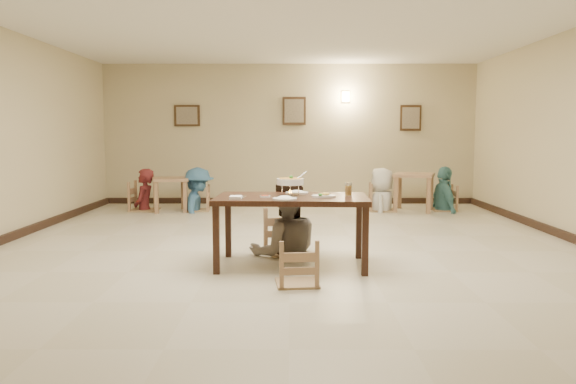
{
  "coord_description": "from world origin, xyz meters",
  "views": [
    {
      "loc": [
        0.0,
        -7.17,
        1.53
      ],
      "look_at": [
        -0.02,
        -0.35,
        0.81
      ],
      "focal_mm": 35.0,
      "sensor_mm": 36.0,
      "label": 1
    }
  ],
  "objects_px": {
    "chair_far": "(286,213)",
    "bg_diner_d": "(445,166)",
    "chair_near": "(297,241)",
    "curry_warmer": "(290,182)",
    "bg_chair_ll": "(144,183)",
    "bg_table_right": "(414,180)",
    "bg_chair_rr": "(444,187)",
    "bg_chair_rl": "(382,185)",
    "bg_diner_a": "(143,169)",
    "bg_chair_lr": "(198,187)",
    "main_table": "(292,203)",
    "drink_glass": "(348,190)",
    "bg_diner_c": "(382,168)",
    "main_diner": "(285,180)",
    "bg_table_left": "(170,184)",
    "bg_diner_b": "(197,167)"
  },
  "relations": [
    {
      "from": "main_diner",
      "to": "bg_diner_b",
      "type": "height_order",
      "value": "main_diner"
    },
    {
      "from": "drink_glass",
      "to": "bg_chair_lr",
      "type": "bearing_deg",
      "value": 118.64
    },
    {
      "from": "drink_glass",
      "to": "bg_chair_rl",
      "type": "relative_size",
      "value": 0.15
    },
    {
      "from": "bg_chair_lr",
      "to": "bg_chair_rl",
      "type": "height_order",
      "value": "bg_chair_rl"
    },
    {
      "from": "drink_glass",
      "to": "bg_diner_a",
      "type": "relative_size",
      "value": 0.09
    },
    {
      "from": "main_diner",
      "to": "bg_chair_lr",
      "type": "distance_m",
      "value": 4.38
    },
    {
      "from": "chair_far",
      "to": "bg_diner_d",
      "type": "height_order",
      "value": "bg_diner_d"
    },
    {
      "from": "main_table",
      "to": "bg_chair_rr",
      "type": "height_order",
      "value": "bg_chair_rr"
    },
    {
      "from": "chair_near",
      "to": "bg_diner_d",
      "type": "height_order",
      "value": "bg_diner_d"
    },
    {
      "from": "bg_diner_a",
      "to": "bg_diner_d",
      "type": "xyz_separation_m",
      "value": [
        5.93,
        0.03,
        0.05
      ]
    },
    {
      "from": "bg_table_right",
      "to": "bg_chair_lr",
      "type": "distance_m",
      "value": 4.25
    },
    {
      "from": "bg_chair_rl",
      "to": "bg_diner_a",
      "type": "bearing_deg",
      "value": 93.76
    },
    {
      "from": "bg_chair_ll",
      "to": "bg_chair_lr",
      "type": "xyz_separation_m",
      "value": [
        1.06,
        -0.01,
        -0.07
      ]
    },
    {
      "from": "chair_near",
      "to": "bg_chair_ll",
      "type": "distance_m",
      "value": 6.18
    },
    {
      "from": "main_diner",
      "to": "bg_diner_c",
      "type": "bearing_deg",
      "value": -124.5
    },
    {
      "from": "bg_diner_d",
      "to": "bg_table_left",
      "type": "bearing_deg",
      "value": 84.18
    },
    {
      "from": "main_table",
      "to": "bg_chair_lr",
      "type": "height_order",
      "value": "bg_chair_lr"
    },
    {
      "from": "bg_chair_rl",
      "to": "chair_near",
      "type": "bearing_deg",
      "value": 166.13
    },
    {
      "from": "main_table",
      "to": "chair_near",
      "type": "xyz_separation_m",
      "value": [
        0.05,
        -0.81,
        -0.28
      ]
    },
    {
      "from": "curry_warmer",
      "to": "bg_diner_a",
      "type": "relative_size",
      "value": 0.21
    },
    {
      "from": "curry_warmer",
      "to": "bg_table_right",
      "type": "relative_size",
      "value": 0.37
    },
    {
      "from": "main_table",
      "to": "bg_table_right",
      "type": "xyz_separation_m",
      "value": [
        2.41,
        4.59,
        -0.12
      ]
    },
    {
      "from": "curry_warmer",
      "to": "bg_table_left",
      "type": "relative_size",
      "value": 0.43
    },
    {
      "from": "drink_glass",
      "to": "chair_far",
      "type": "bearing_deg",
      "value": 138.51
    },
    {
      "from": "bg_chair_ll",
      "to": "bg_diner_d",
      "type": "height_order",
      "value": "bg_diner_d"
    },
    {
      "from": "curry_warmer",
      "to": "bg_chair_ll",
      "type": "height_order",
      "value": "bg_chair_ll"
    },
    {
      "from": "bg_table_left",
      "to": "bg_diner_c",
      "type": "bearing_deg",
      "value": 0.85
    },
    {
      "from": "chair_near",
      "to": "bg_chair_rr",
      "type": "distance_m",
      "value": 6.22
    },
    {
      "from": "bg_table_right",
      "to": "bg_chair_rr",
      "type": "distance_m",
      "value": 0.64
    },
    {
      "from": "main_table",
      "to": "bg_chair_rl",
      "type": "height_order",
      "value": "bg_chair_rl"
    },
    {
      "from": "bg_chair_rr",
      "to": "main_diner",
      "type": "bearing_deg",
      "value": -37.19
    },
    {
      "from": "chair_far",
      "to": "bg_diner_b",
      "type": "height_order",
      "value": "bg_diner_b"
    },
    {
      "from": "bg_diner_c",
      "to": "main_table",
      "type": "bearing_deg",
      "value": -8.34
    },
    {
      "from": "bg_diner_a",
      "to": "bg_chair_rr",
      "type": "bearing_deg",
      "value": 94.05
    },
    {
      "from": "drink_glass",
      "to": "bg_diner_c",
      "type": "bearing_deg",
      "value": 75.94
    },
    {
      "from": "main_diner",
      "to": "bg_diner_c",
      "type": "xyz_separation_m",
      "value": [
        1.87,
        3.98,
        -0.1
      ]
    },
    {
      "from": "main_table",
      "to": "chair_near",
      "type": "bearing_deg",
      "value": -83.84
    },
    {
      "from": "main_table",
      "to": "bg_diner_a",
      "type": "height_order",
      "value": "bg_diner_a"
    },
    {
      "from": "curry_warmer",
      "to": "bg_chair_lr",
      "type": "distance_m",
      "value": 4.94
    },
    {
      "from": "bg_chair_rl",
      "to": "bg_diner_c",
      "type": "relative_size",
      "value": 0.61
    },
    {
      "from": "bg_chair_rr",
      "to": "bg_diner_a",
      "type": "xyz_separation_m",
      "value": [
        -5.93,
        -0.03,
        0.36
      ]
    },
    {
      "from": "bg_diner_a",
      "to": "bg_diner_d",
      "type": "distance_m",
      "value": 5.93
    },
    {
      "from": "main_diner",
      "to": "drink_glass",
      "type": "xyz_separation_m",
      "value": [
        0.73,
        -0.57,
        -0.06
      ]
    },
    {
      "from": "main_diner",
      "to": "bg_diner_a",
      "type": "height_order",
      "value": "main_diner"
    },
    {
      "from": "bg_chair_rr",
      "to": "bg_diner_c",
      "type": "bearing_deg",
      "value": -87.29
    },
    {
      "from": "bg_table_left",
      "to": "bg_diner_b",
      "type": "height_order",
      "value": "bg_diner_b"
    },
    {
      "from": "chair_far",
      "to": "bg_chair_rr",
      "type": "xyz_separation_m",
      "value": [
        3.11,
        3.96,
        -0.04
      ]
    },
    {
      "from": "main_table",
      "to": "bg_chair_rr",
      "type": "distance_m",
      "value": 5.56
    },
    {
      "from": "bg_chair_rr",
      "to": "bg_diner_c",
      "type": "xyz_separation_m",
      "value": [
        -1.24,
        -0.05,
        0.37
      ]
    },
    {
      "from": "bg_chair_rl",
      "to": "bg_diner_b",
      "type": "relative_size",
      "value": 0.6
    }
  ]
}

